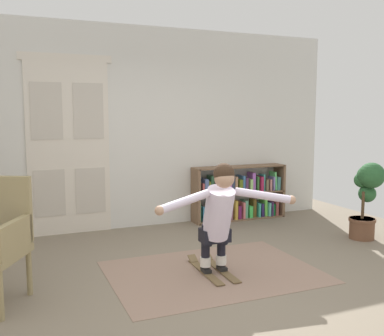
% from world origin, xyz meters
% --- Properties ---
extents(ground_plane, '(7.20, 7.20, 0.00)m').
position_xyz_m(ground_plane, '(0.00, 0.00, 0.00)').
color(ground_plane, '#7A6D5B').
extents(back_wall, '(6.00, 0.10, 2.90)m').
position_xyz_m(back_wall, '(0.00, 2.60, 1.45)').
color(back_wall, silver).
rests_on(back_wall, ground).
extents(double_door, '(1.22, 0.05, 2.45)m').
position_xyz_m(double_door, '(-1.10, 2.54, 1.23)').
color(double_door, beige).
rests_on(double_door, ground).
extents(rug, '(2.15, 1.56, 0.01)m').
position_xyz_m(rug, '(0.07, 0.39, 0.00)').
color(rug, gray).
rests_on(rug, ground).
extents(bookshelf, '(1.53, 0.30, 0.85)m').
position_xyz_m(bookshelf, '(1.44, 2.39, 0.38)').
color(bookshelf, brown).
rests_on(bookshelf, ground).
extents(potted_plant, '(0.42, 0.40, 1.02)m').
position_xyz_m(potted_plant, '(2.49, 0.78, 0.61)').
color(potted_plant, brown).
rests_on(potted_plant, ground).
extents(skis_pair, '(0.29, 0.82, 0.07)m').
position_xyz_m(skis_pair, '(0.07, 0.42, 0.02)').
color(skis_pair, brown).
rests_on(skis_pair, rug).
extents(person_skier, '(1.48, 0.54, 1.11)m').
position_xyz_m(person_skier, '(0.07, 0.25, 0.69)').
color(person_skier, white).
rests_on(person_skier, skis_pair).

